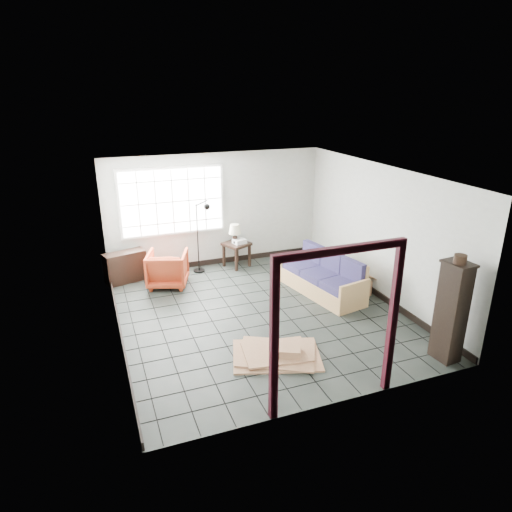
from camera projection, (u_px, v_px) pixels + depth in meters
name	position (u px, v px, depth m)	size (l,w,h in m)	color
ground	(259.00, 313.00, 8.47)	(5.50, 5.50, 0.00)	black
room_shell	(259.00, 226.00, 7.91)	(5.02, 5.52, 2.61)	#A7ABA4
window_panel	(172.00, 201.00, 9.95)	(2.32, 0.08, 1.52)	silver
doorway_trim	(338.00, 309.00, 5.63)	(1.80, 0.08, 2.20)	black
futon_sofa	(324.00, 279.00, 9.22)	(1.09, 2.04, 0.86)	#AC8D4D
armchair	(168.00, 267.00, 9.54)	(0.80, 0.75, 0.82)	#9D3F16
side_table	(237.00, 247.00, 10.53)	(0.70, 0.70, 0.58)	black
table_lamp	(235.00, 230.00, 10.40)	(0.33, 0.33, 0.44)	black
projector	(239.00, 241.00, 10.44)	(0.32, 0.28, 0.10)	silver
floor_lamp	(203.00, 235.00, 10.05)	(0.44, 0.42, 1.67)	black
console_shelf	(125.00, 267.00, 9.75)	(0.92, 0.55, 0.67)	black
tall_shelf	(451.00, 311.00, 6.80)	(0.37, 0.46, 1.59)	black
pot	(460.00, 259.00, 6.45)	(0.20, 0.20, 0.13)	black
open_box	(358.00, 288.00, 9.19)	(0.77, 0.45, 0.41)	#8C5E43
cardboard_pile	(278.00, 353.00, 7.10)	(1.58, 1.34, 0.20)	#8C5E43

